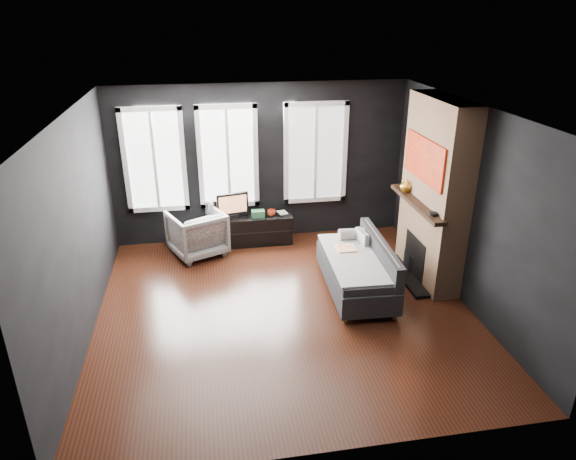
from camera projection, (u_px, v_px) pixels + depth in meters
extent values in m
plane|color=black|center=(285.00, 309.00, 7.04)|extent=(5.00, 5.00, 0.00)
plane|color=white|center=(284.00, 111.00, 5.96)|extent=(5.00, 5.00, 0.00)
cube|color=black|center=(261.00, 164.00, 8.76)|extent=(5.00, 0.02, 2.70)
cube|color=black|center=(78.00, 232.00, 6.11)|extent=(0.02, 5.00, 2.70)
cube|color=black|center=(468.00, 206.00, 6.89)|extent=(0.02, 5.00, 2.70)
cube|color=gray|center=(362.00, 241.00, 7.74)|extent=(0.12, 0.35, 0.34)
imported|color=silver|center=(197.00, 231.00, 8.46)|extent=(1.05, 1.02, 0.83)
imported|color=red|center=(271.00, 212.00, 8.80)|extent=(0.14, 0.11, 0.14)
imported|color=#BCAF94|center=(278.00, 208.00, 8.88)|extent=(0.15, 0.05, 0.21)
cube|color=#2F693F|center=(258.00, 214.00, 8.75)|extent=(0.22, 0.14, 0.12)
imported|color=gold|center=(406.00, 185.00, 7.78)|extent=(0.21, 0.22, 0.19)
cylinder|color=black|center=(434.00, 214.00, 6.90)|extent=(0.15, 0.15, 0.04)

